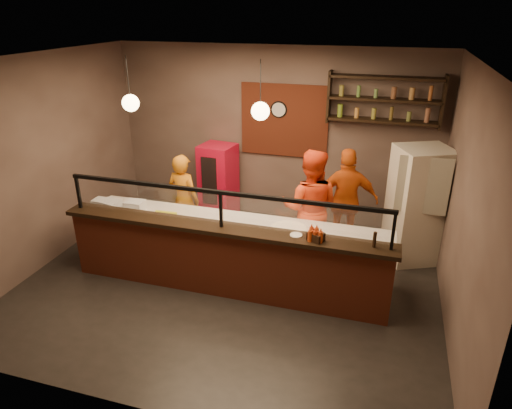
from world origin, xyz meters
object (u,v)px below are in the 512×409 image
(pizza_dough, at_px, (288,228))
(pepper_mill, at_px, (375,240))
(red_cooler, at_px, (218,181))
(cook_mid, at_px, (310,208))
(fridge, at_px, (418,205))
(condiment_caddy, at_px, (316,237))
(cook_right, at_px, (346,201))
(cook_left, at_px, (184,200))
(wall_clock, at_px, (279,109))

(pizza_dough, bearing_deg, pepper_mill, -22.63)
(red_cooler, bearing_deg, cook_mid, -23.31)
(fridge, distance_m, condiment_caddy, 2.27)
(cook_right, relative_size, red_cooler, 1.23)
(condiment_caddy, relative_size, pepper_mill, 0.96)
(fridge, distance_m, red_cooler, 3.65)
(red_cooler, height_order, condiment_caddy, red_cooler)
(red_cooler, distance_m, condiment_caddy, 3.39)
(cook_right, bearing_deg, cook_left, -2.70)
(wall_clock, height_order, fridge, wall_clock)
(cook_mid, distance_m, red_cooler, 2.34)
(fridge, bearing_deg, condiment_caddy, -150.12)
(pizza_dough, relative_size, pepper_mill, 2.54)
(pepper_mill, bearing_deg, wall_clock, 124.78)
(wall_clock, relative_size, condiment_caddy, 1.53)
(cook_left, distance_m, pepper_mill, 3.44)
(wall_clock, xyz_separation_m, cook_left, (-1.26, -1.49, -1.30))
(condiment_caddy, bearing_deg, fridge, 54.69)
(pizza_dough, bearing_deg, cook_left, 158.79)
(cook_left, xyz_separation_m, red_cooler, (0.17, 1.18, -0.08))
(fridge, bearing_deg, cook_right, 156.24)
(cook_right, bearing_deg, wall_clock, -48.47)
(cook_left, distance_m, pizza_dough, 2.13)
(wall_clock, distance_m, pepper_mill, 3.48)
(wall_clock, xyz_separation_m, red_cooler, (-1.09, -0.31, -1.38))
(cook_left, distance_m, fridge, 3.80)
(cook_mid, xyz_separation_m, pepper_mill, (1.02, -1.22, 0.22))
(wall_clock, xyz_separation_m, pepper_mill, (1.91, -2.75, -0.94))
(cook_right, distance_m, fridge, 1.11)
(cook_mid, bearing_deg, condiment_caddy, 100.00)
(cook_mid, distance_m, pepper_mill, 1.60)
(red_cooler, distance_m, pizza_dough, 2.66)
(wall_clock, height_order, pizza_dough, wall_clock)
(fridge, distance_m, pizza_dough, 2.22)
(cook_mid, height_order, condiment_caddy, cook_mid)
(condiment_caddy, height_order, pepper_mill, pepper_mill)
(cook_left, xyz_separation_m, cook_mid, (2.15, -0.05, 0.14))
(wall_clock, distance_m, pizza_dough, 2.65)
(red_cooler, bearing_deg, pizza_dough, -38.65)
(red_cooler, distance_m, pepper_mill, 3.89)
(wall_clock, height_order, cook_right, wall_clock)
(cook_right, relative_size, pizza_dough, 3.40)
(cook_right, xyz_separation_m, fridge, (1.10, 0.02, 0.05))
(wall_clock, bearing_deg, condiment_caddy, -66.89)
(wall_clock, relative_size, cook_mid, 0.16)
(cook_mid, height_order, fridge, cook_mid)
(wall_clock, distance_m, cook_left, 2.35)
(cook_mid, xyz_separation_m, condiment_caddy, (0.30, -1.25, 0.18))
(cook_mid, bearing_deg, red_cooler, -35.15)
(cook_mid, bearing_deg, cook_right, -134.27)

